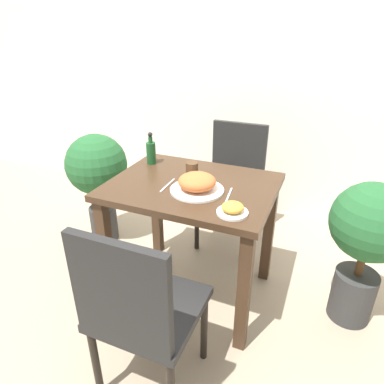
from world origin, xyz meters
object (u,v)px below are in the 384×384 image
(side_plate, at_px, (232,209))
(drink_cup, at_px, (192,170))
(chair_near, at_px, (140,308))
(sauce_bottle, at_px, (151,152))
(potted_plant_right, at_px, (368,237))
(chair_far, at_px, (233,179))
(potted_plant_left, at_px, (97,172))
(food_plate, at_px, (197,183))

(side_plate, relative_size, drink_cup, 1.71)
(chair_near, distance_m, drink_cup, 0.84)
(sauce_bottle, bearing_deg, potted_plant_right, -1.49)
(sauce_bottle, relative_size, potted_plant_right, 0.24)
(side_plate, xyz_separation_m, sauce_bottle, (-0.64, 0.41, 0.05))
(chair_near, bearing_deg, drink_cup, -82.49)
(chair_far, height_order, potted_plant_left, chair_far)
(drink_cup, distance_m, potted_plant_right, 0.98)
(food_plate, bearing_deg, drink_cup, 120.89)
(side_plate, bearing_deg, potted_plant_left, 156.49)
(drink_cup, relative_size, potted_plant_right, 0.10)
(chair_near, relative_size, sauce_bottle, 4.45)
(chair_far, xyz_separation_m, potted_plant_right, (0.87, -0.53, 0.04))
(chair_far, distance_m, sauce_bottle, 0.71)
(chair_near, height_order, food_plate, chair_near)
(potted_plant_left, bearing_deg, chair_far, 24.45)
(chair_near, distance_m, potted_plant_right, 1.19)
(chair_far, relative_size, drink_cup, 10.34)
(sauce_bottle, bearing_deg, side_plate, -32.41)
(chair_far, height_order, side_plate, chair_far)
(chair_far, bearing_deg, side_plate, -74.36)
(chair_near, bearing_deg, chair_far, -89.02)
(side_plate, distance_m, potted_plant_right, 0.75)
(chair_far, distance_m, side_plate, 0.98)
(potted_plant_right, bearing_deg, food_plate, -165.51)
(chair_far, relative_size, sauce_bottle, 4.45)
(chair_far, distance_m, food_plate, 0.80)
(side_plate, relative_size, potted_plant_right, 0.18)
(chair_far, distance_m, potted_plant_left, 0.98)
(chair_near, height_order, chair_far, same)
(food_plate, bearing_deg, chair_near, -89.34)
(sauce_bottle, bearing_deg, potted_plant_left, 169.83)
(food_plate, distance_m, drink_cup, 0.19)
(drink_cup, relative_size, sauce_bottle, 0.43)
(chair_far, relative_size, side_plate, 6.06)
(potted_plant_left, height_order, potted_plant_right, potted_plant_left)
(food_plate, bearing_deg, potted_plant_left, 159.32)
(drink_cup, height_order, sauce_bottle, sauce_bottle)
(drink_cup, bearing_deg, food_plate, -59.11)
(chair_far, relative_size, potted_plant_left, 1.06)
(sauce_bottle, relative_size, potted_plant_left, 0.24)
(chair_far, height_order, food_plate, chair_far)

